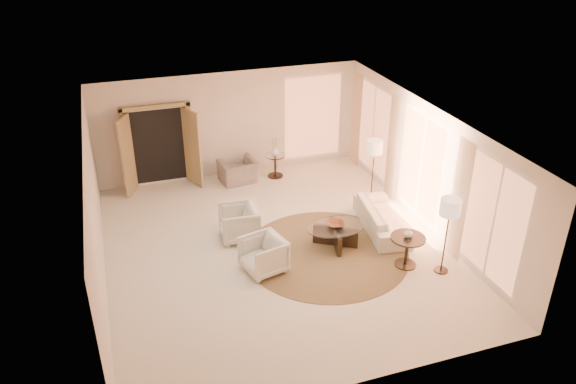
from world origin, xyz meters
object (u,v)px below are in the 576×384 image
object	(u,v)px
end_table	(407,246)
bowl	(336,224)
armchair_right	(263,253)
coffee_table	(336,233)
floor_lamp_near	(374,150)
end_vase	(409,233)
accent_chair	(238,168)
side_vase	(275,151)
armchair_left	(239,221)
side_table	(275,163)
floor_lamp_far	(450,211)
sofa	(382,217)

from	to	relation	value
end_table	bowl	xyz separation A→B (m)	(-1.07, 1.14, 0.06)
armchair_right	coffee_table	world-z (taller)	armchair_right
floor_lamp_near	end_vase	xyz separation A→B (m)	(-0.58, -2.80, -0.59)
accent_chair	end_vase	world-z (taller)	end_vase
coffee_table	floor_lamp_near	distance (m)	2.56
end_vase	bowl	bearing A→B (deg)	133.15
armchair_right	accent_chair	size ratio (longest dim) A/B	0.86
accent_chair	end_table	size ratio (longest dim) A/B	1.32
accent_chair	side_vase	distance (m)	1.08
accent_chair	bowl	distance (m)	3.88
accent_chair	end_table	world-z (taller)	accent_chair
coffee_table	side_vase	world-z (taller)	side_vase
accent_chair	side_vase	world-z (taller)	side_vase
side_vase	armchair_left	bearing A→B (deg)	-121.50
coffee_table	side_table	xyz separation A→B (m)	(-0.21, 3.68, 0.08)
armchair_right	floor_lamp_far	world-z (taller)	floor_lamp_far
armchair_left	floor_lamp_near	distance (m)	3.72
accent_chair	armchair_right	bearing A→B (deg)	75.98
end_table	bowl	distance (m)	1.56
floor_lamp_near	floor_lamp_far	size ratio (longest dim) A/B	0.97
sofa	coffee_table	distance (m)	1.29
armchair_left	side_table	xyz separation A→B (m)	(1.67, 2.73, -0.04)
armchair_right	side_table	size ratio (longest dim) A/B	1.28
sofa	coffee_table	bearing A→B (deg)	111.85
end_table	floor_lamp_far	bearing A→B (deg)	-35.01
side_vase	coffee_table	bearing A→B (deg)	-86.72
side_table	bowl	size ratio (longest dim) A/B	1.77
armchair_right	accent_chair	xyz separation A→B (m)	(0.48, 4.08, 0.01)
end_table	end_vase	world-z (taller)	end_vase
armchair_left	sofa	bearing A→B (deg)	83.18
sofa	end_table	xyz separation A→B (m)	(-0.19, -1.44, 0.16)
side_table	end_vase	xyz separation A→B (m)	(1.28, -4.82, 0.38)
armchair_left	side_vase	world-z (taller)	side_vase
armchair_left	side_table	size ratio (longest dim) A/B	1.34
armchair_left	armchair_right	distance (m)	1.36
sofa	side_vase	distance (m)	3.71
floor_lamp_far	bowl	world-z (taller)	floor_lamp_far
coffee_table	bowl	xyz separation A→B (m)	(0.00, -0.00, 0.22)
side_table	sofa	bearing A→B (deg)	-66.48
bowl	side_vase	distance (m)	3.69
armchair_right	side_vase	distance (m)	4.36
sofa	armchair_left	bearing A→B (deg)	86.80
sofa	floor_lamp_far	distance (m)	2.18
coffee_table	side_table	distance (m)	3.68
side_table	floor_lamp_far	world-z (taller)	floor_lamp_far
accent_chair	end_vase	xyz separation A→B (m)	(2.31, -4.82, 0.35)
armchair_left	floor_lamp_far	xyz separation A→B (m)	(3.53, -2.50, 0.97)
floor_lamp_near	side_vase	xyz separation A→B (m)	(-1.86, 2.02, -0.60)
coffee_table	sofa	bearing A→B (deg)	13.31
coffee_table	end_vase	xyz separation A→B (m)	(1.07, -1.14, 0.46)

